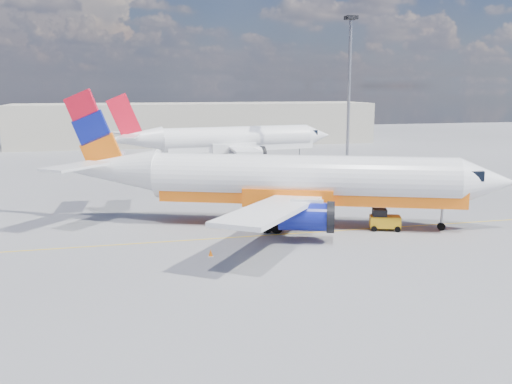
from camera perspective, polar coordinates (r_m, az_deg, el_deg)
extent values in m
plane|color=slate|center=(41.24, 1.68, -5.42)|extent=(240.00, 240.00, 0.00)
cube|color=yellow|center=(44.03, 0.63, -4.37)|extent=(70.00, 0.15, 0.01)
cube|color=beige|center=(114.51, -5.99, 6.82)|extent=(70.00, 14.00, 8.00)
cylinder|color=white|center=(46.43, 4.71, 1.40)|extent=(24.07, 12.47, 3.77)
cone|color=white|center=(47.90, 22.19, 0.93)|extent=(5.51, 5.13, 3.77)
cone|color=white|center=(49.84, -14.08, 2.20)|extent=(8.53, 6.18, 3.58)
cube|color=black|center=(47.45, 20.43, 1.71)|extent=(2.69, 3.06, 0.78)
cube|color=orange|center=(46.62, 5.37, -0.16)|extent=(23.82, 11.85, 1.33)
cube|color=white|center=(54.34, 3.38, 1.69)|extent=(5.27, 13.66, 0.89)
cube|color=white|center=(39.13, 1.64, -1.78)|extent=(10.62, 12.89, 0.89)
cylinder|color=navy|center=(51.66, 5.59, 0.01)|extent=(4.49, 3.43, 2.11)
cylinder|color=navy|center=(41.90, 5.05, -2.46)|extent=(4.49, 3.43, 2.11)
cylinder|color=black|center=(51.63, 7.55, -0.04)|extent=(1.37, 2.37, 2.33)
cylinder|color=black|center=(41.86, 7.48, -2.53)|extent=(1.37, 2.37, 2.33)
cube|color=orange|center=(50.13, -16.03, 6.04)|extent=(4.96, 2.22, 6.92)
cube|color=white|center=(53.63, -14.38, 3.53)|extent=(2.78, 5.68, 0.20)
cube|color=white|center=(47.19, -17.59, 2.45)|extent=(5.41, 5.83, 0.20)
cylinder|color=gray|center=(47.65, 18.10, -2.04)|extent=(0.26, 0.26, 2.33)
cylinder|color=black|center=(47.89, 18.03, -3.30)|extent=(0.68, 0.48, 0.62)
cylinder|color=black|center=(49.85, 2.27, -2.03)|extent=(1.08, 0.76, 1.00)
cylinder|color=black|center=(44.70, 1.61, -3.50)|extent=(1.08, 0.76, 1.00)
cylinder|color=white|center=(85.28, -1.88, 5.41)|extent=(22.93, 6.45, 3.50)
cone|color=white|center=(90.62, 6.17, 5.66)|extent=(4.55, 4.01, 3.50)
cone|color=white|center=(81.51, -11.87, 5.20)|extent=(7.59, 4.25, 3.33)
cube|color=black|center=(89.92, 5.35, 5.99)|extent=(2.05, 2.58, 0.72)
cube|color=white|center=(85.57, -1.55, 4.63)|extent=(22.85, 5.84, 1.24)
cube|color=white|center=(91.70, -4.30, 5.16)|extent=(7.61, 12.71, 0.83)
cube|color=white|center=(78.10, -1.17, 4.25)|extent=(4.66, 12.66, 0.83)
cylinder|color=white|center=(89.99, -2.55, 4.45)|extent=(3.93, 2.43, 1.96)
cylinder|color=white|center=(81.33, -0.44, 3.81)|extent=(3.93, 2.43, 1.96)
cylinder|color=black|center=(90.53, -1.56, 4.50)|extent=(0.80, 2.21, 2.16)
cylinder|color=black|center=(81.93, 0.64, 3.86)|extent=(0.80, 2.21, 2.16)
cube|color=red|center=(81.05, -13.04, 7.36)|extent=(4.83, 0.94, 6.43)
cube|color=white|center=(84.46, -13.31, 5.78)|extent=(4.27, 5.63, 0.19)
cube|color=white|center=(77.96, -12.60, 5.44)|extent=(3.16, 5.48, 0.19)
cylinder|color=gray|center=(89.47, 4.37, 4.07)|extent=(0.21, 0.21, 2.16)
cylinder|color=black|center=(89.59, 4.37, 3.43)|extent=(0.60, 0.32, 0.58)
cylinder|color=black|center=(87.30, -3.69, 3.37)|extent=(0.97, 0.51, 0.93)
cylinder|color=black|center=(82.64, -2.64, 2.97)|extent=(0.97, 0.51, 0.93)
cylinder|color=black|center=(47.37, 11.56, -3.24)|extent=(0.49, 0.33, 0.46)
cylinder|color=black|center=(46.13, 11.72, -3.62)|extent=(0.49, 0.33, 0.46)
cylinder|color=black|center=(47.60, 13.76, -3.26)|extent=(0.49, 0.33, 0.46)
cylinder|color=black|center=(46.37, 13.98, -3.64)|extent=(0.49, 0.33, 0.46)
cube|color=#EFAC15|center=(46.75, 12.77, -2.89)|extent=(2.68, 2.01, 0.92)
cube|color=black|center=(46.54, 12.25, -2.01)|extent=(1.41, 1.41, 0.55)
cube|color=white|center=(38.89, -4.56, -6.42)|extent=(0.36, 0.36, 0.04)
cone|color=orange|center=(38.82, -4.56, -6.06)|extent=(0.30, 0.30, 0.47)
cylinder|color=gray|center=(81.07, 9.27, 9.52)|extent=(0.44, 0.44, 20.15)
cube|color=black|center=(81.57, 9.49, 16.82)|extent=(1.51, 1.51, 0.50)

